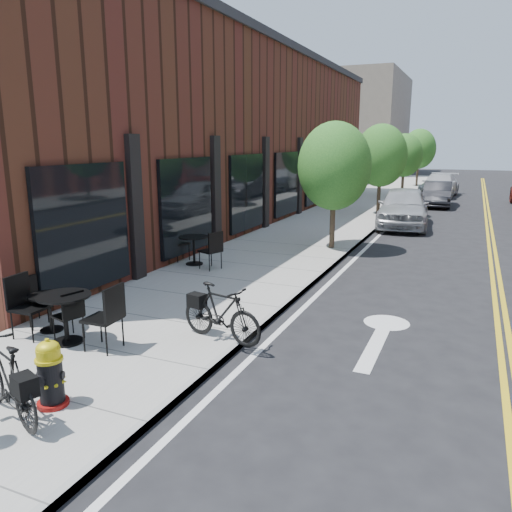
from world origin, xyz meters
The scene contains 17 objects.
ground centered at (0.00, 0.00, 0.00)m, with size 120.00×120.00×0.00m, color black.
sidewalk_near centered at (-2.00, 10.00, 0.06)m, with size 4.00×70.00×0.12m, color #9E9B93.
building_near centered at (-6.50, 14.00, 3.50)m, with size 5.00×28.00×7.00m, color #482617.
bg_building_left centered at (-8.00, 48.00, 5.00)m, with size 8.00×14.00×10.00m, color #726656.
tree_near_a centered at (-0.60, 9.00, 2.60)m, with size 2.20×2.20×3.81m.
tree_near_b centered at (-0.60, 17.00, 2.71)m, with size 2.30×2.30×3.98m.
tree_near_c centered at (-0.60, 25.00, 2.53)m, with size 2.10×2.10×3.67m.
tree_near_d centered at (-0.60, 33.00, 2.79)m, with size 2.40×2.40×4.11m.
fire_hydrant centered at (-1.30, -1.65, 0.54)m, with size 0.50×0.50×0.88m.
bicycle_left centered at (-1.55, -2.05, 0.60)m, with size 0.45×1.61×0.97m, color black.
bicycle_right centered at (-0.32, 1.03, 0.60)m, with size 0.45×1.60×0.96m, color black.
bistro_set_a centered at (-2.60, -0.05, 0.65)m, with size 1.97×0.89×1.06m.
bistro_set_b centered at (-3.25, 0.25, 0.55)m, with size 1.61×0.84×0.85m.
bistro_set_c centered at (-3.40, 5.41, 0.62)m, with size 1.87×1.11×0.99m.
parked_car_a centered at (0.80, 14.59, 0.80)m, with size 1.88×4.68×1.59m, color #A1A4A9.
parked_car_b centered at (1.59, 21.93, 0.64)m, with size 1.36×3.90×1.29m, color black.
parked_car_c centered at (1.36, 27.00, 0.70)m, with size 1.96×4.82×1.40m, color #BCBCC1.
Camera 1 is at (3.27, -5.83, 3.33)m, focal length 35.00 mm.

